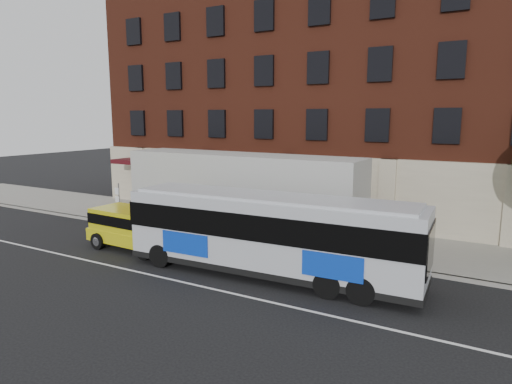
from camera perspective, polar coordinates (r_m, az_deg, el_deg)
The scene contains 9 objects.
ground at distance 18.08m, azimuth -12.43°, elevation -11.31°, with size 120.00×120.00×0.00m, color black.
sidewalk at distance 25.14m, azimuth 1.34°, elevation -4.92°, with size 60.00×6.00×0.15m, color #9B978D.
kerb at distance 22.63m, azimuth -2.25°, elevation -6.59°, with size 60.00×0.25×0.15m, color #9B978D.
lane_line at distance 18.43m, azimuth -11.38°, elevation -10.85°, with size 60.00×0.12×0.01m, color silver.
building at distance 31.58m, azimuth 8.28°, elevation 11.70°, with size 30.00×12.10×15.00m.
sign_pole at distance 27.71m, azimuth -17.26°, elevation -1.07°, with size 0.30×0.20×2.50m.
city_bus at distance 17.86m, azimuth 1.74°, elevation -5.15°, with size 12.27×3.13×3.33m.
yellow_suv at distance 22.58m, azimuth -15.68°, elevation -4.23°, with size 5.18×2.41×1.96m.
shipping_container at distance 23.81m, azimuth -2.09°, elevation -0.50°, with size 13.46×3.21×4.46m.
Camera 1 is at (11.39, -12.50, 6.40)m, focal length 31.11 mm.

